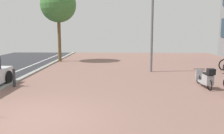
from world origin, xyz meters
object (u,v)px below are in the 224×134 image
lamp_post (152,19)px  street_tree (58,5)px  scooter_mid (206,78)px  bollard_far (14,78)px

lamp_post → street_tree: bearing=144.5°
scooter_mid → lamp_post: bearing=114.2°
lamp_post → street_tree: (-6.51, 4.65, 1.29)m
lamp_post → bollard_far: size_ratio=6.92×
scooter_mid → street_tree: size_ratio=0.31×
scooter_mid → street_tree: bearing=133.8°
scooter_mid → lamp_post: (-1.81, 4.03, 2.62)m
street_tree → lamp_post: bearing=-35.5°
lamp_post → street_tree: street_tree is taller
scooter_mid → bollard_far: size_ratio=2.29×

